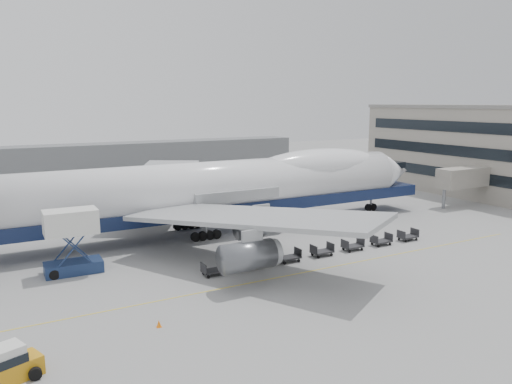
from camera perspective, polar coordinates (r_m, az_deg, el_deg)
ground at (r=52.91m, az=1.20°, el=-7.41°), size 260.00×260.00×0.00m
apron_line at (r=48.08m, az=4.83°, el=-9.27°), size 60.00×0.15×0.01m
hangar at (r=115.32m, az=-21.12°, el=3.29°), size 110.00×8.00×7.00m
airliner at (r=62.24m, az=-3.81°, el=0.58°), size 67.00×55.30×19.98m
catering_truck at (r=50.19m, az=-20.32°, el=-4.94°), size 5.25×3.71×6.15m
baggage_tug at (r=33.85m, az=-26.20°, el=-17.27°), size 3.37×2.55×2.20m
traffic_cone at (r=37.90m, az=-11.04°, el=-14.55°), size 0.37×0.37×0.54m
dolly_0 at (r=47.50m, az=-4.78°, el=-8.84°), size 2.30×1.35×1.30m
dolly_1 at (r=49.24m, az=-0.33°, el=-8.11°), size 2.30×1.35×1.30m
dolly_2 at (r=51.26m, az=3.78°, el=-7.39°), size 2.30×1.35×1.30m
dolly_3 at (r=53.52m, az=7.55°, el=-6.69°), size 2.30×1.35×1.30m
dolly_4 at (r=56.00m, az=10.99°, el=-6.03°), size 2.30×1.35×1.30m
dolly_5 at (r=58.67m, az=14.12°, el=-5.41°), size 2.30×1.35×1.30m
dolly_6 at (r=61.50m, az=16.96°, el=-4.83°), size 2.30×1.35×1.30m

